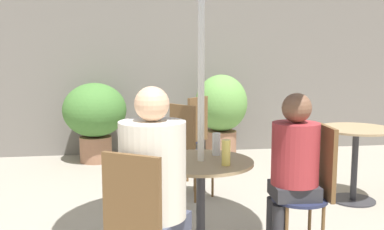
{
  "coord_description": "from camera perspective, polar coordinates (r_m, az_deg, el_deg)",
  "views": [
    {
      "loc": [
        -0.43,
        -2.95,
        1.43
      ],
      "look_at": [
        0.05,
        0.31,
        0.97
      ],
      "focal_mm": 42.0,
      "sensor_mm": 36.0,
      "label": 1
    }
  ],
  "objects": [
    {
      "name": "beer_glass_0",
      "position": [
        2.85,
        4.34,
        -4.78
      ],
      "size": [
        0.06,
        0.06,
        0.16
      ],
      "color": "#DBC65B",
      "rests_on": "cafe_table_near"
    },
    {
      "name": "seated_person_1",
      "position": [
        3.12,
        12.7,
        -5.82
      ],
      "size": [
        0.33,
        0.32,
        1.16
      ],
      "rotation": [
        0.0,
        0.0,
        4.66
      ],
      "color": "#2D2D33",
      "rests_on": "ground_plane"
    },
    {
      "name": "bistro_chair_1",
      "position": [
        3.2,
        15.18,
        -8.19
      ],
      "size": [
        0.39,
        0.38,
        0.94
      ],
      "rotation": [
        0.0,
        0.0,
        -1.62
      ],
      "color": "#232847",
      "rests_on": "ground_plane"
    },
    {
      "name": "bistro_chair_3",
      "position": [
        5.05,
        0.06,
        -2.04
      ],
      "size": [
        0.44,
        0.44,
        0.94
      ],
      "rotation": [
        0.0,
        0.0,
        3.89
      ],
      "color": "#232847",
      "rests_on": "ground_plane"
    },
    {
      "name": "potted_plant_0",
      "position": [
        5.97,
        -12.24,
        0.09
      ],
      "size": [
        0.82,
        0.82,
        1.04
      ],
      "color": "#93664C",
      "rests_on": "ground_plane"
    },
    {
      "name": "seated_person_0",
      "position": [
        2.44,
        -4.83,
        -8.57
      ],
      "size": [
        0.44,
        0.45,
        1.25
      ],
      "rotation": [
        0.0,
        0.0,
        2.56
      ],
      "color": "#42475B",
      "rests_on": "ground_plane"
    },
    {
      "name": "potted_plant_1",
      "position": [
        5.98,
        3.73,
        0.7
      ],
      "size": [
        0.69,
        0.69,
        1.14
      ],
      "color": "#93664C",
      "rests_on": "ground_plane"
    },
    {
      "name": "beer_glass_1",
      "position": [
        3.13,
        3.1,
        -3.71
      ],
      "size": [
        0.06,
        0.06,
        0.16
      ],
      "color": "silver",
      "rests_on": "cafe_table_near"
    },
    {
      "name": "cafe_table_far",
      "position": [
        4.56,
        20.04,
        -3.93
      ],
      "size": [
        0.7,
        0.7,
        0.72
      ],
      "color": "#2D2D33",
      "rests_on": "ground_plane"
    },
    {
      "name": "beer_glass_2",
      "position": [
        2.99,
        -2.65,
        -4.38
      ],
      "size": [
        0.06,
        0.06,
        0.14
      ],
      "color": "beige",
      "rests_on": "cafe_table_near"
    },
    {
      "name": "bistro_chair_2",
      "position": [
        4.34,
        -0.49,
        -3.69
      ],
      "size": [
        0.44,
        0.43,
        0.94
      ],
      "rotation": [
        0.0,
        0.0,
        2.22
      ],
      "color": "#232847",
      "rests_on": "ground_plane"
    },
    {
      "name": "cafe_table_near",
      "position": [
        3.03,
        1.12,
        -9.36
      ],
      "size": [
        0.7,
        0.7,
        0.72
      ],
      "color": "#2D2D33",
      "rests_on": "ground_plane"
    },
    {
      "name": "storefront_wall",
      "position": [
        6.37,
        -4.62,
        8.59
      ],
      "size": [
        10.0,
        0.06,
        3.0
      ],
      "color": "slate",
      "rests_on": "ground_plane"
    },
    {
      "name": "bistro_chair_0",
      "position": [
        2.37,
        -6.6,
        -13.73
      ],
      "size": [
        0.43,
        0.44,
        0.94
      ],
      "rotation": [
        0.0,
        0.0,
        -3.72
      ],
      "color": "#232847",
      "rests_on": "ground_plane"
    }
  ]
}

